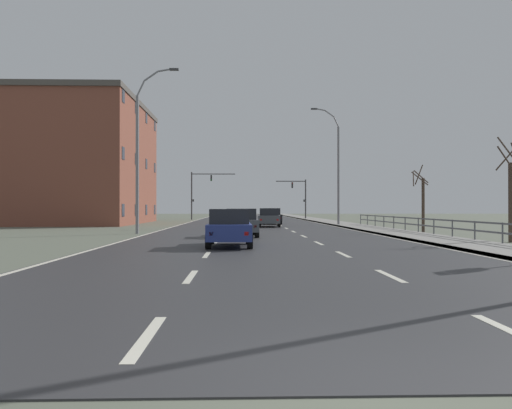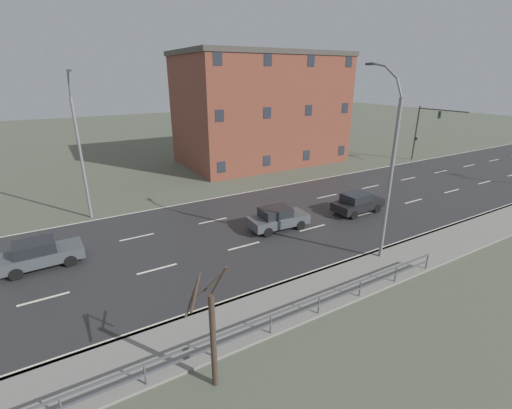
{
  "view_description": "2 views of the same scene",
  "coord_description": "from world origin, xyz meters",
  "views": [
    {
      "loc": [
        -1.16,
        -4.25,
        1.63
      ],
      "look_at": [
        0.6,
        55.01,
        1.99
      ],
      "focal_mm": 35.12,
      "sensor_mm": 36.0,
      "label": 1
    },
    {
      "loc": [
        19.62,
        25.06,
        10.01
      ],
      "look_at": [
        0.0,
        36.65,
        1.6
      ],
      "focal_mm": 24.84,
      "sensor_mm": 36.0,
      "label": 2
    }
  ],
  "objects": [
    {
      "name": "ground_plane",
      "position": [
        0.0,
        48.0,
        -0.06
      ],
      "size": [
        160.0,
        160.0,
        0.12
      ],
      "color": "#5B6051"
    },
    {
      "name": "road_asphalt_strip",
      "position": [
        0.0,
        60.0,
        0.01
      ],
      "size": [
        14.0,
        120.0,
        0.03
      ],
      "color": "#303033",
      "rests_on": "ground"
    },
    {
      "name": "guardrail",
      "position": [
        9.85,
        24.0,
        0.71
      ],
      "size": [
        0.07,
        35.12,
        1.0
      ],
      "color": "#515459",
      "rests_on": "ground"
    },
    {
      "name": "street_lamp_midground",
      "position": [
        7.43,
        40.51,
        5.19
      ],
      "size": [
        2.58,
        0.24,
        10.62
      ],
      "color": "slate",
      "rests_on": "ground"
    },
    {
      "name": "street_lamp_left_bank",
      "position": [
        -7.42,
        26.9,
        5.03
      ],
      "size": [
        2.65,
        0.24,
        10.32
      ],
      "color": "slate",
      "rests_on": "ground"
    },
    {
      "name": "traffic_signal_left",
      "position": [
        -6.79,
        63.97,
        4.29
      ],
      "size": [
        6.0,
        0.36,
        6.46
      ],
      "color": "#38383A",
      "rests_on": "ground"
    },
    {
      "name": "car_near_left",
      "position": [
        1.19,
        37.65,
        0.8
      ],
      "size": [
        2.01,
        4.19,
        1.57
      ],
      "rotation": [
        0.0,
        0.0,
        -0.05
      ],
      "color": "#474C51",
      "rests_on": "ground"
    },
    {
      "name": "car_mid_centre",
      "position": [
        -1.18,
        23.63,
        0.8
      ],
      "size": [
        1.97,
        4.17,
        1.57
      ],
      "rotation": [
        0.0,
        0.0,
        0.04
      ],
      "color": "#474C51",
      "rests_on": "ground"
    },
    {
      "name": "car_far_right",
      "position": [
        1.76,
        44.6,
        0.8
      ],
      "size": [
        1.96,
        4.17,
        1.57
      ],
      "rotation": [
        0.0,
        0.0,
        0.04
      ],
      "color": "black",
      "rests_on": "ground"
    },
    {
      "name": "brick_building",
      "position": [
        -16.97,
        47.35,
        6.2
      ],
      "size": [
        11.33,
        18.66,
        12.39
      ],
      "color": "brown",
      "rests_on": "ground"
    },
    {
      "name": "bare_tree_mid",
      "position": [
        10.86,
        28.57,
        2.1
      ],
      "size": [
        0.98,
        1.73,
        4.52
      ],
      "color": "#423328",
      "rests_on": "ground"
    }
  ]
}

